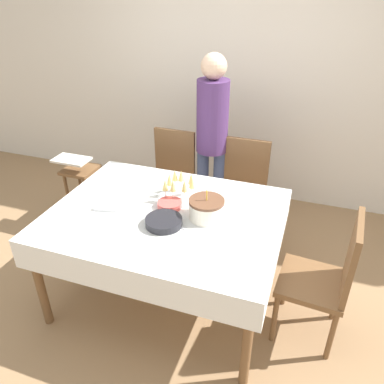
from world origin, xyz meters
TOP-DOWN VIEW (x-y plane):
  - ground_plane at (0.00, 0.00)m, footprint 12.00×12.00m
  - wall_back at (0.00, 1.82)m, footprint 8.00×0.05m
  - dining_table at (0.00, 0.00)m, footprint 1.58×1.23m
  - dining_chair_far_left at (-0.35, 0.93)m, footprint 0.43×0.43m
  - dining_chair_far_right at (0.35, 0.93)m, footprint 0.42×0.42m
  - dining_chair_right_end at (1.11, -0.01)m, footprint 0.45×0.45m
  - birthday_cake at (0.28, 0.03)m, footprint 0.24×0.24m
  - champagne_tray at (0.01, 0.23)m, footprint 0.30×0.30m
  - plate_stack_main at (0.05, -0.14)m, footprint 0.24×0.24m
  - plate_stack_dessert at (0.00, 0.08)m, footprint 0.17×0.17m
  - cake_knife at (0.29, -0.17)m, footprint 0.29×0.11m
  - fork_pile at (-0.41, -0.10)m, footprint 0.18×0.10m
  - napkin_pile at (-0.42, 0.00)m, footprint 0.15×0.15m
  - person_standing at (0.02, 1.04)m, footprint 0.28×0.28m
  - high_chair at (-1.21, 0.71)m, footprint 0.33×0.35m

SIDE VIEW (x-z plane):
  - ground_plane at x=0.00m, z-range 0.00..0.00m
  - high_chair at x=-1.21m, z-range 0.13..0.84m
  - dining_chair_far_left at x=-0.35m, z-range 0.05..1.00m
  - dining_chair_far_right at x=0.35m, z-range 0.05..1.00m
  - dining_chair_right_end at x=1.11m, z-range 0.05..1.00m
  - dining_table at x=0.00m, z-range 0.28..1.04m
  - cake_knife at x=0.29m, z-range 0.76..0.76m
  - napkin_pile at x=-0.42m, z-range 0.76..0.77m
  - fork_pile at x=-0.41m, z-range 0.76..0.78m
  - plate_stack_dessert at x=0.00m, z-range 0.76..0.80m
  - plate_stack_main at x=0.05m, z-range 0.76..0.81m
  - birthday_cake at x=0.28m, z-range 0.72..0.93m
  - champagne_tray at x=0.01m, z-range 0.76..0.94m
  - person_standing at x=0.02m, z-range 0.17..1.82m
  - wall_back at x=0.00m, z-range 0.00..2.70m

